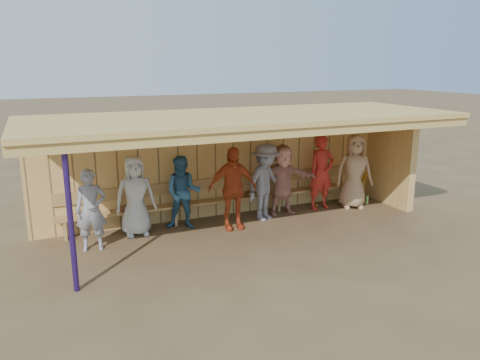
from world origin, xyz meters
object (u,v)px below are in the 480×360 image
object	(u,v)px
player_e	(266,182)
player_g	(321,172)
player_b	(135,196)
player_h	(354,172)
player_d	(232,188)
bench	(227,194)
player_c	(183,193)
player_f	(283,180)
player_a	(91,210)

from	to	relation	value
player_e	player_g	world-z (taller)	player_g
player_b	player_h	bearing A→B (deg)	-2.58
player_e	player_g	distance (m)	1.63
player_d	bench	xyz separation A→B (m)	(0.21, 0.83, -0.37)
player_c	player_f	xyz separation A→B (m)	(2.44, 0.02, 0.04)
player_a	player_b	world-z (taller)	player_b
player_d	player_h	bearing A→B (deg)	8.87
player_a	player_c	distance (m)	2.01
player_d	player_f	bearing A→B (deg)	22.29
player_d	player_h	world-z (taller)	player_h
player_g	player_h	xyz separation A→B (m)	(0.80, -0.23, -0.00)
player_c	bench	size ratio (longest dim) A/B	0.21
player_b	player_e	world-z (taller)	player_e
player_b	player_a	bearing A→B (deg)	-152.74
player_d	player_e	size ratio (longest dim) A/B	1.02
player_b	player_f	world-z (taller)	same
player_a	player_f	distance (m)	4.43
player_e	player_a	bearing A→B (deg)	159.49
player_d	player_h	distance (m)	3.35
player_d	player_g	distance (m)	2.59
player_b	bench	xyz separation A→B (m)	(2.20, 0.38, -0.32)
player_c	bench	xyz separation A→B (m)	(1.18, 0.40, -0.28)
player_c	player_e	size ratio (longest dim) A/B	0.91
player_f	bench	world-z (taller)	player_f
player_c	player_h	distance (m)	4.32
player_d	player_h	xyz separation A→B (m)	(3.35, 0.21, 0.02)
player_a	bench	size ratio (longest dim) A/B	0.21
player_b	player_d	distance (m)	2.04
player_a	player_c	bearing A→B (deg)	22.16
player_d	player_g	bearing A→B (deg)	15.09
player_b	player_d	size ratio (longest dim) A/B	0.94
player_c	player_d	world-z (taller)	player_d
player_c	player_g	xyz separation A→B (m)	(3.51, 0.00, 0.12)
player_f	player_g	size ratio (longest dim) A/B	0.91
player_e	player_f	size ratio (longest dim) A/B	1.05
player_g	bench	size ratio (longest dim) A/B	0.24
player_d	player_c	bearing A→B (deg)	161.20
player_a	player_b	size ratio (longest dim) A/B	0.94
player_e	player_h	world-z (taller)	player_h
player_e	player_g	xyz separation A→B (m)	(1.62, 0.19, 0.03)
player_c	player_d	distance (m)	1.06
player_d	bench	world-z (taller)	player_d
player_g	player_e	bearing A→B (deg)	-174.58
player_f	bench	xyz separation A→B (m)	(-1.26, 0.38, -0.32)
player_g	player_a	bearing A→B (deg)	-176.38
player_f	player_e	bearing A→B (deg)	-156.66
player_b	player_h	distance (m)	5.34
player_h	player_g	bearing A→B (deg)	-176.23
player_c	player_d	size ratio (longest dim) A/B	0.89
player_c	player_h	bearing A→B (deg)	19.63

